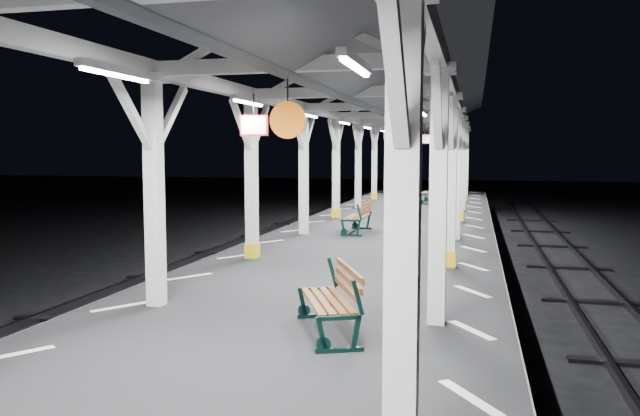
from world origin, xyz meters
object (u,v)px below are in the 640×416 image
at_px(bench_mid, 360,216).
at_px(bench_extra, 431,192).
at_px(bench_far, 402,199).
at_px(bench_near, 335,298).

relative_size(bench_mid, bench_extra, 0.93).
height_order(bench_mid, bench_extra, bench_extra).
xyz_separation_m(bench_far, bench_extra, (0.71, 4.58, -0.02)).
relative_size(bench_mid, bench_far, 0.87).
height_order(bench_far, bench_extra, bench_far).
bearing_deg(bench_extra, bench_near, -86.97).
bearing_deg(bench_near, bench_mid, 74.62).
bearing_deg(bench_near, bench_extra, 66.69).
distance_m(bench_near, bench_extra, 19.55).
bearing_deg(bench_far, bench_extra, 91.26).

